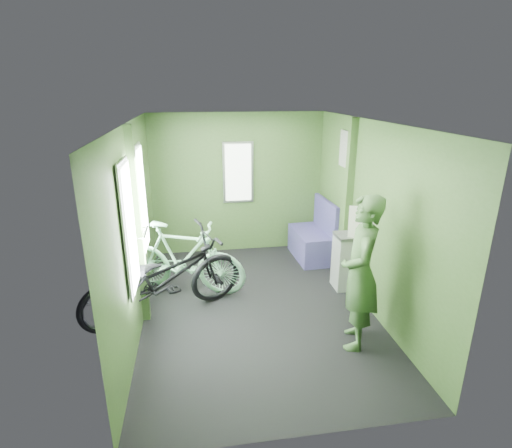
{
  "coord_description": "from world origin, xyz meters",
  "views": [
    {
      "loc": [
        -0.71,
        -4.39,
        2.66
      ],
      "look_at": [
        0.0,
        0.1,
        1.1
      ],
      "focal_mm": 28.0,
      "sensor_mm": 36.0,
      "label": 1
    }
  ],
  "objects": [
    {
      "name": "room",
      "position": [
        -0.04,
        0.04,
        1.44
      ],
      "size": [
        4.0,
        4.02,
        2.31
      ],
      "color": "black",
      "rests_on": "ground"
    },
    {
      "name": "bicycle_black",
      "position": [
        -1.1,
        -0.03,
        0.0
      ],
      "size": [
        2.2,
        1.63,
        1.16
      ],
      "primitive_type": "imported",
      "rotation": [
        0.0,
        -0.16,
        2.0
      ],
      "color": "black",
      "rests_on": "ground"
    },
    {
      "name": "bicycle_mint",
      "position": [
        -0.92,
        0.56,
        0.0
      ],
      "size": [
        1.84,
        1.24,
        1.1
      ],
      "primitive_type": "imported",
      "rotation": [
        0.0,
        -0.15,
        1.18
      ],
      "color": "#7FC399",
      "rests_on": "ground"
    },
    {
      "name": "passenger",
      "position": [
        0.94,
        -0.86,
        0.84
      ],
      "size": [
        0.58,
        0.73,
        1.68
      ],
      "rotation": [
        0.0,
        0.0,
        -1.91
      ],
      "color": "#3A5930",
      "rests_on": "ground"
    },
    {
      "name": "waste_box",
      "position": [
        1.26,
        0.38,
        0.39
      ],
      "size": [
        0.23,
        0.32,
        0.79
      ],
      "primitive_type": "cube",
      "color": "gray",
      "rests_on": "ground"
    },
    {
      "name": "bench_seat",
      "position": [
        1.15,
        1.45,
        0.29
      ],
      "size": [
        0.56,
        0.94,
        0.97
      ],
      "rotation": [
        0.0,
        0.0,
        0.05
      ],
      "color": "navy",
      "rests_on": "ground"
    }
  ]
}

